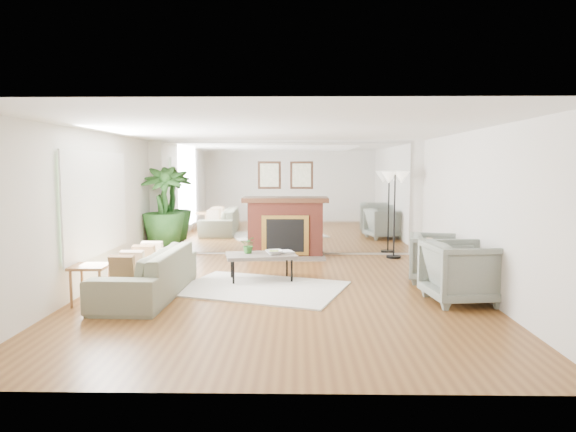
{
  "coord_description": "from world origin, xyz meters",
  "views": [
    {
      "loc": [
        0.25,
        -7.72,
        1.94
      ],
      "look_at": [
        0.1,
        0.6,
        1.13
      ],
      "focal_mm": 32.0,
      "sensor_mm": 36.0,
      "label": 1
    }
  ],
  "objects_px": {
    "armchair_back": "(437,258)",
    "potted_ficus": "(163,209)",
    "armchair_front": "(462,272)",
    "side_table": "(90,271)",
    "coffee_table": "(261,256)",
    "fireplace": "(285,226)",
    "floor_lamp": "(395,184)",
    "sofa": "(147,273)"
  },
  "relations": [
    {
      "from": "sofa",
      "to": "floor_lamp",
      "type": "height_order",
      "value": "floor_lamp"
    },
    {
      "from": "coffee_table",
      "to": "fireplace",
      "type": "bearing_deg",
      "value": 81.63
    },
    {
      "from": "armchair_back",
      "to": "armchair_front",
      "type": "distance_m",
      "value": 1.33
    },
    {
      "from": "side_table",
      "to": "floor_lamp",
      "type": "height_order",
      "value": "floor_lamp"
    },
    {
      "from": "coffee_table",
      "to": "side_table",
      "type": "xyz_separation_m",
      "value": [
        -2.29,
        -1.53,
        0.04
      ]
    },
    {
      "from": "armchair_back",
      "to": "potted_ficus",
      "type": "relative_size",
      "value": 0.46
    },
    {
      "from": "coffee_table",
      "to": "floor_lamp",
      "type": "xyz_separation_m",
      "value": [
        2.67,
        2.26,
        1.14
      ]
    },
    {
      "from": "coffee_table",
      "to": "floor_lamp",
      "type": "height_order",
      "value": "floor_lamp"
    },
    {
      "from": "sofa",
      "to": "side_table",
      "type": "distance_m",
      "value": 0.82
    },
    {
      "from": "armchair_front",
      "to": "potted_ficus",
      "type": "xyz_separation_m",
      "value": [
        -5.2,
        3.59,
        0.59
      ]
    },
    {
      "from": "armchair_front",
      "to": "fireplace",
      "type": "bearing_deg",
      "value": 27.83
    },
    {
      "from": "coffee_table",
      "to": "armchair_back",
      "type": "bearing_deg",
      "value": -0.16
    },
    {
      "from": "coffee_table",
      "to": "sofa",
      "type": "height_order",
      "value": "sofa"
    },
    {
      "from": "side_table",
      "to": "floor_lamp",
      "type": "xyz_separation_m",
      "value": [
        4.96,
        3.79,
        1.1
      ]
    },
    {
      "from": "fireplace",
      "to": "potted_ficus",
      "type": "height_order",
      "value": "fireplace"
    },
    {
      "from": "armchair_front",
      "to": "potted_ficus",
      "type": "distance_m",
      "value": 6.35
    },
    {
      "from": "armchair_back",
      "to": "potted_ficus",
      "type": "distance_m",
      "value": 5.71
    },
    {
      "from": "side_table",
      "to": "sofa",
      "type": "bearing_deg",
      "value": 36.72
    },
    {
      "from": "fireplace",
      "to": "coffee_table",
      "type": "xyz_separation_m",
      "value": [
        -0.36,
        -2.42,
        -0.23
      ]
    },
    {
      "from": "sofa",
      "to": "potted_ficus",
      "type": "xyz_separation_m",
      "value": [
        -0.6,
        3.3,
        0.68
      ]
    },
    {
      "from": "potted_ficus",
      "to": "armchair_back",
      "type": "bearing_deg",
      "value": -23.58
    },
    {
      "from": "floor_lamp",
      "to": "armchair_front",
      "type": "bearing_deg",
      "value": -85.37
    },
    {
      "from": "sofa",
      "to": "potted_ficus",
      "type": "distance_m",
      "value": 3.42
    },
    {
      "from": "fireplace",
      "to": "armchair_back",
      "type": "bearing_deg",
      "value": -43.05
    },
    {
      "from": "potted_ficus",
      "to": "side_table",
      "type": "bearing_deg",
      "value": -90.76
    },
    {
      "from": "coffee_table",
      "to": "potted_ficus",
      "type": "relative_size",
      "value": 0.65
    },
    {
      "from": "fireplace",
      "to": "floor_lamp",
      "type": "height_order",
      "value": "fireplace"
    },
    {
      "from": "fireplace",
      "to": "side_table",
      "type": "distance_m",
      "value": 4.76
    },
    {
      "from": "side_table",
      "to": "potted_ficus",
      "type": "bearing_deg",
      "value": 89.24
    },
    {
      "from": "fireplace",
      "to": "sofa",
      "type": "distance_m",
      "value": 4.01
    },
    {
      "from": "armchair_back",
      "to": "side_table",
      "type": "xyz_separation_m",
      "value": [
        -5.25,
        -1.52,
        0.06
      ]
    },
    {
      "from": "armchair_back",
      "to": "potted_ficus",
      "type": "bearing_deg",
      "value": 79.06
    },
    {
      "from": "sofa",
      "to": "armchair_back",
      "type": "xyz_separation_m",
      "value": [
        4.6,
        1.03,
        0.05
      ]
    },
    {
      "from": "coffee_table",
      "to": "sofa",
      "type": "bearing_deg",
      "value": -147.66
    },
    {
      "from": "potted_ficus",
      "to": "floor_lamp",
      "type": "relative_size",
      "value": 1.06
    },
    {
      "from": "armchair_front",
      "to": "potted_ficus",
      "type": "height_order",
      "value": "potted_ficus"
    },
    {
      "from": "floor_lamp",
      "to": "sofa",
      "type": "bearing_deg",
      "value": -142.53
    },
    {
      "from": "fireplace",
      "to": "potted_ficus",
      "type": "xyz_separation_m",
      "value": [
        -2.6,
        -0.16,
        0.38
      ]
    },
    {
      "from": "sofa",
      "to": "fireplace",
      "type": "bearing_deg",
      "value": 152.06
    },
    {
      "from": "armchair_back",
      "to": "floor_lamp",
      "type": "relative_size",
      "value": 0.49
    },
    {
      "from": "armchair_back",
      "to": "armchair_front",
      "type": "bearing_deg",
      "value": -167.35
    },
    {
      "from": "sofa",
      "to": "side_table",
      "type": "height_order",
      "value": "sofa"
    }
  ]
}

